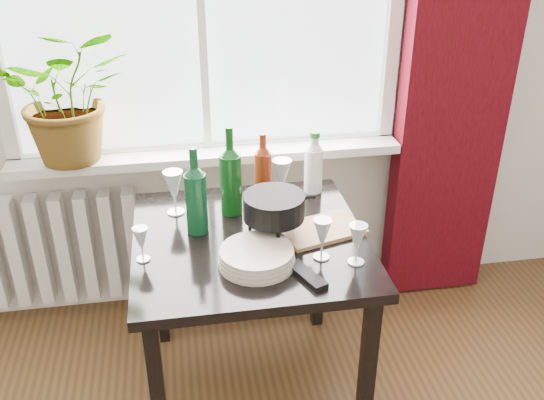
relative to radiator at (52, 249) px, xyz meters
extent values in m
cube|color=silver|center=(0.75, -0.03, 0.44)|extent=(1.72, 0.20, 0.04)
cube|color=#35040A|center=(1.87, -0.06, 0.92)|extent=(0.50, 0.12, 2.56)
cube|color=silver|center=(0.00, 0.00, 0.00)|extent=(0.80, 0.10, 0.55)
cube|color=black|center=(0.85, -0.63, 0.34)|extent=(0.85, 0.85, 0.04)
cube|color=black|center=(0.48, -0.27, -0.03)|extent=(0.05, 0.05, 0.70)
cube|color=black|center=(1.21, -1.00, -0.03)|extent=(0.05, 0.05, 0.70)
cube|color=black|center=(1.21, -0.27, -0.03)|extent=(0.05, 0.05, 0.70)
imported|color=#31701D|center=(0.19, -0.04, 0.75)|extent=(0.53, 0.47, 0.57)
cylinder|color=beige|center=(0.85, -0.81, 0.39)|extent=(0.33, 0.33, 0.06)
cube|color=black|center=(1.00, -0.92, 0.37)|extent=(0.11, 0.18, 0.02)
cube|color=#A27349|center=(1.12, -0.63, 0.37)|extent=(0.34, 0.27, 0.02)
camera|label=1|loc=(0.61, -2.53, 1.53)|focal=40.00mm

